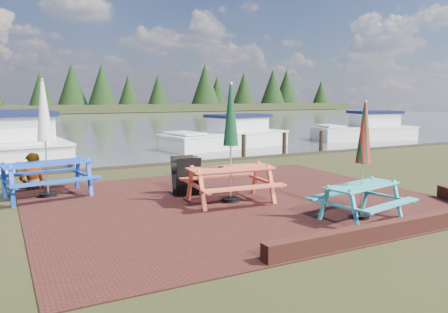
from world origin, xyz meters
TOP-DOWN VIEW (x-y plane):
  - ground at (0.00, 0.00)m, footprint 120.00×120.00m
  - paving at (0.00, 1.00)m, footprint 9.00×7.50m
  - brick_wall at (2.15, -2.42)m, footprint 6.21×1.79m
  - water at (0.00, 37.00)m, footprint 120.00×60.00m
  - far_treeline at (0.00, 66.00)m, footprint 120.00×10.00m
  - picnic_table_teal at (1.47, -1.50)m, footprint 1.91×1.77m
  - picnic_table_red at (-0.15, 0.91)m, footprint 2.06×1.86m
  - picnic_table_blue at (-3.80, 3.40)m, footprint 2.29×2.11m
  - chalkboard at (-0.79, 2.04)m, footprint 0.62×0.62m
  - jetty at (-3.50, 11.28)m, footprint 1.76×9.08m
  - boat_jetty at (-4.00, 11.79)m, footprint 3.30×7.98m
  - boat_near at (5.77, 12.08)m, footprint 7.16×3.68m
  - boat_far at (14.87, 11.61)m, footprint 6.47×3.35m
  - person at (-4.06, 4.58)m, footprint 0.80×0.65m

SIDE VIEW (x-z plane):
  - ground at x=0.00m, z-range 0.00..0.00m
  - water at x=0.00m, z-range -0.01..0.01m
  - paving at x=0.00m, z-range 0.00..0.02m
  - jetty at x=-3.50m, z-range -0.39..0.61m
  - brick_wall at x=2.15m, z-range 0.00..0.30m
  - boat_near at x=5.77m, z-range -0.57..1.28m
  - boat_far at x=14.87m, z-range -0.58..1.34m
  - boat_jetty at x=-4.00m, z-range -0.66..1.60m
  - chalkboard at x=-0.79m, z-range 0.02..0.97m
  - picnic_table_teal at x=1.47m, z-range -0.34..1.96m
  - picnic_table_red at x=-0.15m, z-range -0.40..2.28m
  - person at x=-4.06m, z-range 0.00..1.89m
  - picnic_table_blue at x=-3.80m, z-range -0.42..2.38m
  - far_treeline at x=0.00m, z-range -0.77..7.33m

